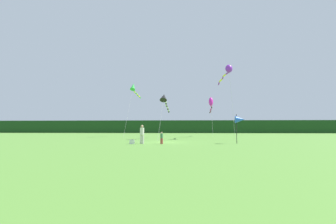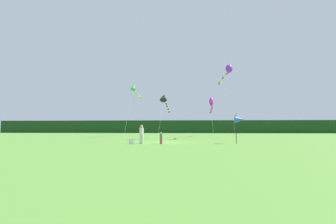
{
  "view_description": "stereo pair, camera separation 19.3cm",
  "coord_description": "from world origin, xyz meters",
  "px_view_note": "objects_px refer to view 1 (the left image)",
  "views": [
    {
      "loc": [
        1.97,
        -25.14,
        1.53
      ],
      "look_at": [
        0.0,
        6.0,
        3.61
      ],
      "focal_mm": 25.29,
      "sensor_mm": 36.0,
      "label": 1
    },
    {
      "loc": [
        2.16,
        -25.13,
        1.53
      ],
      "look_at": [
        0.0,
        6.0,
        3.61
      ],
      "focal_mm": 25.29,
      "sensor_mm": 36.0,
      "label": 2
    }
  ],
  "objects_px": {
    "kite_magenta": "(211,104)",
    "kite_green": "(134,88)",
    "kite_purple": "(228,71)",
    "banner_flag_pole": "(240,120)",
    "cooler_box": "(132,142)",
    "person_adult": "(142,133)",
    "person_child": "(162,137)",
    "kite_black": "(164,99)"
  },
  "relations": [
    {
      "from": "person_adult",
      "to": "person_child",
      "type": "bearing_deg",
      "value": -6.02
    },
    {
      "from": "person_child",
      "to": "kite_purple",
      "type": "height_order",
      "value": "kite_purple"
    },
    {
      "from": "kite_purple",
      "to": "person_child",
      "type": "bearing_deg",
      "value": -126.4
    },
    {
      "from": "person_adult",
      "to": "cooler_box",
      "type": "xyz_separation_m",
      "value": [
        -0.88,
        -0.29,
        -0.8
      ]
    },
    {
      "from": "kite_magenta",
      "to": "kite_purple",
      "type": "distance_m",
      "value": 8.39
    },
    {
      "from": "person_child",
      "to": "cooler_box",
      "type": "bearing_deg",
      "value": -178.19
    },
    {
      "from": "person_adult",
      "to": "banner_flag_pole",
      "type": "bearing_deg",
      "value": 6.28
    },
    {
      "from": "person_adult",
      "to": "cooler_box",
      "type": "height_order",
      "value": "person_adult"
    },
    {
      "from": "kite_purple",
      "to": "kite_black",
      "type": "xyz_separation_m",
      "value": [
        -8.94,
        -1.64,
        -4.22
      ]
    },
    {
      "from": "kite_purple",
      "to": "kite_green",
      "type": "height_order",
      "value": "kite_purple"
    },
    {
      "from": "kite_magenta",
      "to": "kite_green",
      "type": "height_order",
      "value": "kite_green"
    },
    {
      "from": "person_adult",
      "to": "kite_green",
      "type": "xyz_separation_m",
      "value": [
        -4.53,
        17.44,
        7.37
      ]
    },
    {
      "from": "cooler_box",
      "to": "kite_black",
      "type": "bearing_deg",
      "value": 77.11
    },
    {
      "from": "person_adult",
      "to": "kite_purple",
      "type": "xyz_separation_m",
      "value": [
        10.32,
        11.22,
        8.67
      ]
    },
    {
      "from": "cooler_box",
      "to": "kite_green",
      "type": "distance_m",
      "value": 19.86
    },
    {
      "from": "kite_magenta",
      "to": "kite_green",
      "type": "bearing_deg",
      "value": -175.65
    },
    {
      "from": "person_adult",
      "to": "kite_purple",
      "type": "height_order",
      "value": "kite_purple"
    },
    {
      "from": "person_adult",
      "to": "kite_black",
      "type": "xyz_separation_m",
      "value": [
        1.37,
        9.58,
        4.45
      ]
    },
    {
      "from": "kite_black",
      "to": "cooler_box",
      "type": "bearing_deg",
      "value": -102.89
    },
    {
      "from": "cooler_box",
      "to": "kite_green",
      "type": "height_order",
      "value": "kite_green"
    },
    {
      "from": "kite_black",
      "to": "person_child",
      "type": "bearing_deg",
      "value": -86.94
    },
    {
      "from": "cooler_box",
      "to": "banner_flag_pole",
      "type": "height_order",
      "value": "banner_flag_pole"
    },
    {
      "from": "person_child",
      "to": "cooler_box",
      "type": "xyz_separation_m",
      "value": [
        -2.78,
        -0.09,
        -0.44
      ]
    },
    {
      "from": "cooler_box",
      "to": "kite_magenta",
      "type": "height_order",
      "value": "kite_magenta"
    },
    {
      "from": "cooler_box",
      "to": "kite_green",
      "type": "relative_size",
      "value": 0.05
    },
    {
      "from": "person_child",
      "to": "kite_black",
      "type": "bearing_deg",
      "value": 93.06
    },
    {
      "from": "person_adult",
      "to": "cooler_box",
      "type": "distance_m",
      "value": 1.23
    },
    {
      "from": "cooler_box",
      "to": "banner_flag_pole",
      "type": "xyz_separation_m",
      "value": [
        10.35,
        1.33,
        2.11
      ]
    },
    {
      "from": "banner_flag_pole",
      "to": "kite_magenta",
      "type": "distance_m",
      "value": 17.74
    },
    {
      "from": "banner_flag_pole",
      "to": "kite_black",
      "type": "height_order",
      "value": "kite_black"
    },
    {
      "from": "person_adult",
      "to": "kite_magenta",
      "type": "relative_size",
      "value": 0.21
    },
    {
      "from": "kite_magenta",
      "to": "cooler_box",
      "type": "bearing_deg",
      "value": -117.17
    },
    {
      "from": "kite_purple",
      "to": "person_adult",
      "type": "bearing_deg",
      "value": -132.6
    },
    {
      "from": "kite_purple",
      "to": "banner_flag_pole",
      "type": "bearing_deg",
      "value": -94.77
    },
    {
      "from": "cooler_box",
      "to": "banner_flag_pole",
      "type": "bearing_deg",
      "value": 7.32
    },
    {
      "from": "banner_flag_pole",
      "to": "kite_black",
      "type": "relative_size",
      "value": 0.33
    },
    {
      "from": "cooler_box",
      "to": "kite_purple",
      "type": "xyz_separation_m",
      "value": [
        11.2,
        11.51,
        9.47
      ]
    },
    {
      "from": "kite_magenta",
      "to": "kite_purple",
      "type": "xyz_separation_m",
      "value": [
        1.59,
        -7.22,
        3.97
      ]
    },
    {
      "from": "person_adult",
      "to": "banner_flag_pole",
      "type": "xyz_separation_m",
      "value": [
        9.47,
        1.04,
        1.3
      ]
    },
    {
      "from": "cooler_box",
      "to": "banner_flag_pole",
      "type": "distance_m",
      "value": 10.65
    },
    {
      "from": "kite_black",
      "to": "kite_green",
      "type": "bearing_deg",
      "value": 126.94
    },
    {
      "from": "person_child",
      "to": "banner_flag_pole",
      "type": "bearing_deg",
      "value": 9.32
    }
  ]
}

